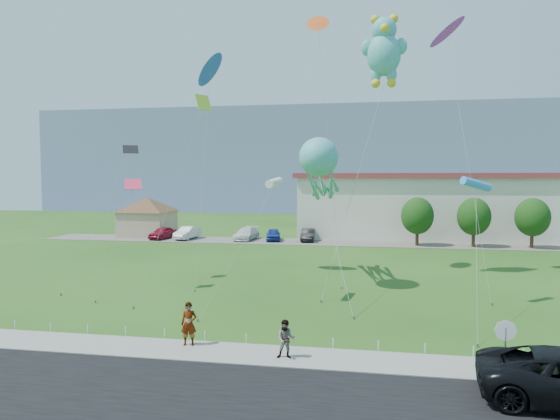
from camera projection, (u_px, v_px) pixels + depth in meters
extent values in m
plane|color=#1D4E15|center=(273.00, 336.00, 24.18)|extent=(160.00, 160.00, 0.00)
cube|color=black|center=(227.00, 412.00, 16.31)|extent=(80.00, 8.00, 0.06)
cube|color=gray|center=(261.00, 355.00, 21.47)|extent=(80.00, 2.50, 0.10)
cube|color=#59544C|center=(328.00, 243.00, 58.58)|extent=(70.00, 6.00, 0.06)
cube|color=slate|center=(352.00, 160.00, 141.30)|extent=(160.00, 50.00, 25.00)
cube|color=tan|center=(148.00, 224.00, 65.55)|extent=(6.00, 6.00, 3.20)
pyramid|color=brown|center=(147.00, 205.00, 65.39)|extent=(9.20, 9.20, 1.80)
cube|color=beige|center=(541.00, 208.00, 62.70)|extent=(60.00, 14.00, 7.60)
cube|color=maroon|center=(542.00, 176.00, 62.43)|extent=(61.00, 15.00, 0.60)
cylinder|color=slate|center=(505.00, 357.00, 18.34)|extent=(0.07, 0.07, 2.20)
cylinder|color=red|center=(506.00, 330.00, 18.28)|extent=(0.76, 0.04, 0.76)
cylinder|color=white|center=(506.00, 331.00, 18.26)|extent=(0.80, 0.02, 0.80)
cylinder|color=white|center=(15.00, 325.00, 25.12)|extent=(0.05, 0.05, 0.50)
cylinder|color=white|center=(51.00, 327.00, 24.78)|extent=(0.05, 0.05, 0.50)
cylinder|color=white|center=(88.00, 330.00, 24.43)|extent=(0.05, 0.05, 0.50)
cylinder|color=white|center=(126.00, 332.00, 24.09)|extent=(0.05, 0.05, 0.50)
cylinder|color=white|center=(165.00, 334.00, 23.74)|extent=(0.05, 0.05, 0.50)
cylinder|color=white|center=(205.00, 336.00, 23.40)|extent=(0.05, 0.05, 0.50)
cylinder|color=white|center=(246.00, 339.00, 23.06)|extent=(0.05, 0.05, 0.50)
cylinder|color=white|center=(289.00, 341.00, 22.71)|extent=(0.05, 0.05, 0.50)
cylinder|color=white|center=(333.00, 344.00, 22.37)|extent=(0.05, 0.05, 0.50)
cylinder|color=white|center=(378.00, 346.00, 22.03)|extent=(0.05, 0.05, 0.50)
cylinder|color=white|center=(425.00, 349.00, 21.68)|extent=(0.05, 0.05, 0.50)
cylinder|color=white|center=(473.00, 352.00, 21.34)|extent=(0.05, 0.05, 0.50)
cylinder|color=white|center=(523.00, 355.00, 20.99)|extent=(0.05, 0.05, 0.50)
cylinder|color=#3F2B19|center=(417.00, 236.00, 55.80)|extent=(0.36, 0.36, 2.20)
ellipsoid|color=#14380F|center=(417.00, 216.00, 55.65)|extent=(3.60, 3.60, 4.14)
cylinder|color=#3F2B19|center=(473.00, 237.00, 54.77)|extent=(0.36, 0.36, 2.20)
ellipsoid|color=#14380F|center=(474.00, 216.00, 54.62)|extent=(3.60, 3.60, 4.14)
cylinder|color=#3F2B19|center=(532.00, 238.00, 53.74)|extent=(0.36, 0.36, 2.20)
ellipsoid|color=#14380F|center=(532.00, 217.00, 53.59)|extent=(3.60, 3.60, 4.14)
imported|color=gray|center=(189.00, 324.00, 22.57)|extent=(0.78, 0.57, 1.96)
imported|color=gray|center=(286.00, 339.00, 20.93)|extent=(0.83, 0.67, 1.64)
imported|color=maroon|center=(162.00, 233.00, 61.82)|extent=(2.47, 4.59, 1.48)
imported|color=silver|center=(187.00, 233.00, 61.60)|extent=(2.27, 4.87, 1.55)
imported|color=white|center=(246.00, 234.00, 60.95)|extent=(2.58, 5.36, 1.51)
imported|color=navy|center=(273.00, 235.00, 60.25)|extent=(2.40, 4.43, 1.43)
imported|color=black|center=(308.00, 235.00, 59.83)|extent=(1.81, 4.50, 1.45)
ellipsoid|color=teal|center=(319.00, 157.00, 34.16)|extent=(2.70, 3.51, 2.70)
sphere|color=white|center=(310.00, 152.00, 33.18)|extent=(0.42, 0.42, 0.42)
sphere|color=white|center=(324.00, 152.00, 33.01)|extent=(0.42, 0.42, 0.42)
cylinder|color=slate|center=(354.00, 318.00, 27.09)|extent=(0.10, 0.10, 0.16)
cylinder|color=gray|center=(334.00, 235.00, 30.16)|extent=(2.68, 6.35, 8.14)
ellipsoid|color=teal|center=(384.00, 55.00, 38.03)|extent=(2.57, 2.18, 3.21)
sphere|color=teal|center=(384.00, 30.00, 37.91)|extent=(1.88, 1.88, 1.88)
sphere|color=yellow|center=(375.00, 20.00, 37.97)|extent=(0.69, 0.69, 0.69)
sphere|color=yellow|center=(394.00, 19.00, 37.74)|extent=(0.69, 0.69, 0.69)
sphere|color=yellow|center=(385.00, 28.00, 37.14)|extent=(0.69, 0.69, 0.69)
ellipsoid|color=teal|center=(367.00, 48.00, 38.21)|extent=(0.89, 0.63, 1.24)
ellipsoid|color=teal|center=(401.00, 46.00, 37.77)|extent=(0.89, 0.63, 1.24)
ellipsoid|color=teal|center=(376.00, 75.00, 38.23)|extent=(0.79, 0.69, 1.28)
ellipsoid|color=teal|center=(392.00, 74.00, 38.03)|extent=(0.79, 0.69, 1.28)
sphere|color=yellow|center=(376.00, 83.00, 38.08)|extent=(0.69, 0.69, 0.69)
sphere|color=yellow|center=(392.00, 83.00, 37.88)|extent=(0.69, 0.69, 0.69)
cylinder|color=slate|center=(321.00, 301.00, 30.67)|extent=(0.10, 0.10, 0.16)
cylinder|color=gray|center=(356.00, 181.00, 34.43)|extent=(3.91, 9.33, 14.52)
cube|color=#CAE435|center=(203.00, 102.00, 32.77)|extent=(1.29, 1.29, 0.86)
cylinder|color=slate|center=(133.00, 307.00, 29.21)|extent=(0.10, 0.10, 0.16)
cylinder|color=gray|center=(170.00, 200.00, 30.99)|extent=(2.77, 4.98, 12.28)
cube|color=#E63355|center=(133.00, 184.00, 33.77)|extent=(1.29, 1.29, 0.86)
cylinder|color=slate|center=(95.00, 302.00, 30.58)|extent=(0.10, 0.10, 0.16)
cylinder|color=gray|center=(115.00, 241.00, 32.18)|extent=(0.74, 3.88, 6.89)
cone|color=#B635D7|center=(447.00, 32.00, 38.41)|extent=(1.80, 1.33, 1.33)
cylinder|color=slate|center=(492.00, 304.00, 30.01)|extent=(0.10, 0.10, 0.16)
cylinder|color=gray|center=(466.00, 152.00, 34.21)|extent=(1.59, 9.56, 18.56)
cylinder|color=white|center=(274.00, 183.00, 30.61)|extent=(0.50, 2.25, 0.87)
cylinder|color=slate|center=(198.00, 320.00, 26.58)|extent=(0.10, 0.10, 0.16)
cylinder|color=gray|center=(239.00, 248.00, 28.60)|extent=(3.24, 5.18, 7.03)
cube|color=black|center=(131.00, 149.00, 36.79)|extent=(1.29, 1.29, 0.86)
cylinder|color=slate|center=(61.00, 294.00, 32.45)|extent=(0.10, 0.10, 0.16)
cylinder|color=gray|center=(98.00, 218.00, 34.62)|extent=(2.36, 5.50, 9.42)
cone|color=blue|center=(210.00, 69.00, 38.97)|extent=(1.80, 1.33, 1.33)
cylinder|color=slate|center=(195.00, 291.00, 33.55)|extent=(0.10, 0.10, 0.16)
cylinder|color=gray|center=(203.00, 173.00, 36.26)|extent=(0.91, 6.47, 15.77)
cylinder|color=#358BF0|center=(476.00, 184.00, 29.88)|extent=(0.50, 2.25, 0.87)
cylinder|color=slate|center=(477.00, 346.00, 22.61)|extent=(0.10, 0.10, 0.16)
cylinder|color=gray|center=(477.00, 255.00, 26.25)|extent=(1.45, 8.15, 6.95)
cone|color=#CA4F16|center=(318.00, 22.00, 39.55)|extent=(1.80, 1.33, 1.33)
cylinder|color=slate|center=(342.00, 288.00, 34.44)|extent=(0.10, 0.10, 0.16)
cylinder|color=gray|center=(329.00, 147.00, 37.00)|extent=(2.36, 6.16, 19.63)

